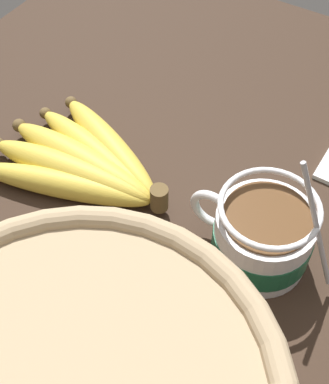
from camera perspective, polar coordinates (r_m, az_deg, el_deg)
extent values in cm
cube|color=#332319|center=(59.57, 3.82, -4.67)|extent=(92.43, 92.43, 2.57)
cylinder|color=silver|center=(54.33, 10.33, -4.96)|extent=(9.79, 9.79, 6.93)
cylinder|color=#195638|center=(54.71, 10.27, -5.23)|extent=(9.99, 9.99, 3.00)
torus|color=silver|center=(54.74, 5.07, -1.94)|extent=(5.02, 0.90, 5.02)
cylinder|color=brown|center=(51.46, 10.89, -2.73)|extent=(8.59, 8.59, 0.40)
torus|color=silver|center=(50.25, 11.15, -1.68)|extent=(9.79, 9.79, 0.60)
cylinder|color=#B2B2B7|center=(49.76, 15.91, -3.82)|extent=(6.18, 0.50, 14.42)
ellipsoid|color=#B2B2B7|center=(55.75, 11.64, -6.83)|extent=(3.00, 2.00, 0.80)
cylinder|color=brown|center=(57.58, -0.57, -0.68)|extent=(2.00, 2.00, 3.00)
ellipsoid|color=gold|center=(64.29, -5.90, 4.87)|extent=(18.84, 10.80, 3.45)
sphere|color=brown|center=(70.64, -9.94, 9.40)|extent=(1.55, 1.55, 1.55)
ellipsoid|color=gold|center=(63.82, -7.38, 4.14)|extent=(19.74, 7.75, 3.29)
sphere|color=brown|center=(69.85, -12.59, 8.20)|extent=(1.48, 1.48, 1.48)
ellipsoid|color=gold|center=(63.02, -8.83, 3.40)|extent=(20.32, 4.86, 3.70)
sphere|color=brown|center=(68.68, -15.24, 6.86)|extent=(1.67, 1.67, 1.67)
ellipsoid|color=gold|center=(62.13, -9.96, 2.24)|extent=(20.66, 6.03, 3.63)
ellipsoid|color=gold|center=(61.28, -10.84, 0.80)|extent=(20.65, 9.06, 3.16)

